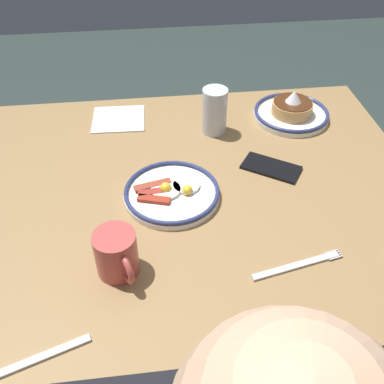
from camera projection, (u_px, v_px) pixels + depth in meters
The scene contains 10 objects.
ground_plane at pixel (190, 355), 1.57m from camera, with size 6.00×6.00×0.00m, color #2E3A36.
dining_table at pixel (190, 221), 1.13m from camera, with size 1.15×0.94×0.76m.
plate_near_main at pixel (172, 193), 1.05m from camera, with size 0.23×0.23×0.04m.
plate_center_pancakes at pixel (291, 111), 1.31m from camera, with size 0.22×0.22×0.09m.
coffee_mug at pixel (117, 254), 0.86m from camera, with size 0.08×0.11×0.10m.
drinking_glass at pixel (214, 113), 1.23m from camera, with size 0.07×0.07×0.13m.
cell_phone at pixel (271, 168), 1.14m from camera, with size 0.14×0.07×0.01m, color black.
paper_napkin at pixel (119, 119), 1.31m from camera, with size 0.15×0.14×0.00m, color white.
fork_far at pixel (298, 265), 0.90m from camera, with size 0.20×0.06×0.01m.
tea_spoon at pixel (13, 369), 0.73m from camera, with size 0.20×0.08×0.01m.
Camera 1 is at (0.09, 0.79, 1.47)m, focal length 41.84 mm.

